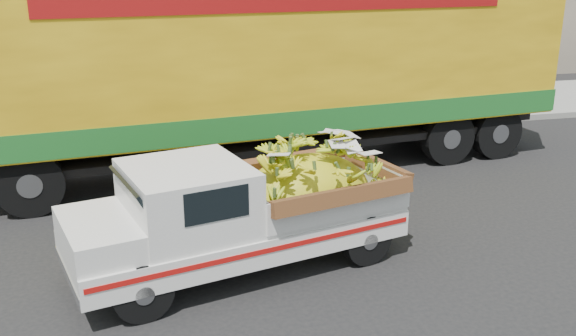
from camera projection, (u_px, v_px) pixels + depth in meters
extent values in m
plane|color=black|center=(178.00, 270.00, 8.72)|extent=(100.00, 100.00, 0.00)
cube|color=gray|center=(156.00, 139.00, 14.76)|extent=(60.00, 0.25, 0.15)
cube|color=gray|center=(152.00, 119.00, 16.71)|extent=(60.00, 4.00, 0.14)
cylinder|color=black|center=(143.00, 292.00, 7.41)|extent=(0.75, 0.38, 0.72)
cylinder|color=black|center=(114.00, 247.00, 8.57)|extent=(0.75, 0.38, 0.72)
cylinder|color=black|center=(366.00, 239.00, 8.81)|extent=(0.75, 0.38, 0.72)
cylinder|color=black|center=(316.00, 207.00, 9.97)|extent=(0.75, 0.38, 0.72)
cube|color=silver|center=(238.00, 232.00, 8.62)|extent=(4.72, 2.67, 0.37)
cube|color=#A50F0C|center=(265.00, 251.00, 7.92)|extent=(4.24, 1.10, 0.07)
cube|color=silver|center=(71.00, 275.00, 7.67)|extent=(0.49, 1.55, 0.13)
cube|color=silver|center=(98.00, 234.00, 7.69)|extent=(1.16, 1.67, 0.34)
cube|color=silver|center=(187.00, 198.00, 8.12)|extent=(1.81, 1.87, 0.85)
cube|color=black|center=(217.00, 205.00, 7.46)|extent=(0.79, 0.21, 0.40)
cube|color=silver|center=(312.00, 189.00, 8.99)|extent=(2.52, 2.11, 0.48)
ellipsoid|color=gold|center=(306.00, 197.00, 8.98)|extent=(2.23, 1.74, 1.21)
cylinder|color=black|center=(496.00, 132.00, 13.53)|extent=(1.13, 0.45, 1.10)
cylinder|color=black|center=(442.00, 112.00, 15.31)|extent=(1.13, 0.45, 1.10)
cylinder|color=black|center=(448.00, 138.00, 13.12)|extent=(1.13, 0.45, 1.10)
cylinder|color=black|center=(398.00, 116.00, 14.90)|extent=(1.13, 0.45, 1.10)
cylinder|color=black|center=(30.00, 183.00, 10.44)|extent=(1.13, 0.45, 1.10)
cylinder|color=black|center=(30.00, 151.00, 12.22)|extent=(1.13, 0.45, 1.10)
cube|color=black|center=(270.00, 130.00, 12.77)|extent=(12.03, 2.47, 0.36)
cube|color=gold|center=(269.00, 50.00, 12.27)|extent=(11.98, 3.93, 2.84)
cube|color=#1B6121|center=(270.00, 109.00, 12.63)|extent=(12.04, 3.95, 0.45)
cube|color=maroon|center=(293.00, 1.00, 10.85)|extent=(8.34, 1.05, 0.35)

